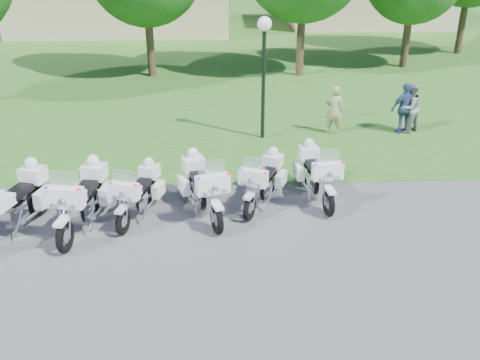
{
  "coord_description": "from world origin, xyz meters",
  "views": [
    {
      "loc": [
        0.54,
        -9.97,
        6.15
      ],
      "look_at": [
        0.92,
        1.2,
        0.95
      ],
      "focal_mm": 40.0,
      "sensor_mm": 36.0,
      "label": 1
    }
  ],
  "objects_px": {
    "motorcycle_5": "(263,180)",
    "bystander_a": "(334,110)",
    "motorcycle_2": "(83,197)",
    "motorcycle_6": "(317,173)",
    "motorcycle_1": "(14,201)",
    "bystander_b": "(409,108)",
    "lamp_post": "(264,47)",
    "bystander_c": "(405,109)",
    "motorcycle_4": "(203,186)",
    "motorcycle_3": "(139,192)"
  },
  "relations": [
    {
      "from": "motorcycle_5",
      "to": "bystander_a",
      "type": "distance_m",
      "value": 5.66
    },
    {
      "from": "motorcycle_2",
      "to": "motorcycle_6",
      "type": "xyz_separation_m",
      "value": [
        5.51,
        1.29,
        -0.06
      ]
    },
    {
      "from": "bystander_a",
      "to": "motorcycle_1",
      "type": "bearing_deg",
      "value": 49.08
    },
    {
      "from": "motorcycle_2",
      "to": "bystander_b",
      "type": "xyz_separation_m",
      "value": [
        9.39,
        6.05,
        0.11
      ]
    },
    {
      "from": "motorcycle_1",
      "to": "lamp_post",
      "type": "bearing_deg",
      "value": -120.33
    },
    {
      "from": "motorcycle_1",
      "to": "lamp_post",
      "type": "relative_size",
      "value": 0.66
    },
    {
      "from": "motorcycle_6",
      "to": "motorcycle_1",
      "type": "bearing_deg",
      "value": 3.37
    },
    {
      "from": "lamp_post",
      "to": "bystander_b",
      "type": "distance_m",
      "value": 5.35
    },
    {
      "from": "motorcycle_1",
      "to": "lamp_post",
      "type": "xyz_separation_m",
      "value": [
        5.96,
        5.79,
        2.2
      ]
    },
    {
      "from": "motorcycle_6",
      "to": "bystander_c",
      "type": "xyz_separation_m",
      "value": [
        3.69,
        4.68,
        0.17
      ]
    },
    {
      "from": "motorcycle_2",
      "to": "bystander_c",
      "type": "height_order",
      "value": "motorcycle_2"
    },
    {
      "from": "motorcycle_6",
      "to": "lamp_post",
      "type": "xyz_separation_m",
      "value": [
        -1.04,
        4.38,
        2.27
      ]
    },
    {
      "from": "motorcycle_4",
      "to": "motorcycle_5",
      "type": "xyz_separation_m",
      "value": [
        1.47,
        0.46,
        -0.07
      ]
    },
    {
      "from": "motorcycle_4",
      "to": "motorcycle_5",
      "type": "relative_size",
      "value": 1.15
    },
    {
      "from": "lamp_post",
      "to": "motorcycle_4",
      "type": "bearing_deg",
      "value": -109.37
    },
    {
      "from": "motorcycle_1",
      "to": "motorcycle_5",
      "type": "bearing_deg",
      "value": -153.06
    },
    {
      "from": "motorcycle_5",
      "to": "lamp_post",
      "type": "relative_size",
      "value": 0.54
    },
    {
      "from": "motorcycle_3",
      "to": "lamp_post",
      "type": "height_order",
      "value": "lamp_post"
    },
    {
      "from": "motorcycle_1",
      "to": "motorcycle_2",
      "type": "height_order",
      "value": "motorcycle_1"
    },
    {
      "from": "motorcycle_1",
      "to": "motorcycle_6",
      "type": "relative_size",
      "value": 1.08
    },
    {
      "from": "motorcycle_5",
      "to": "bystander_c",
      "type": "relative_size",
      "value": 1.24
    },
    {
      "from": "motorcycle_1",
      "to": "bystander_b",
      "type": "relative_size",
      "value": 1.52
    },
    {
      "from": "motorcycle_2",
      "to": "motorcycle_5",
      "type": "xyz_separation_m",
      "value": [
        4.15,
        1.02,
        -0.1
      ]
    },
    {
      "from": "motorcycle_3",
      "to": "motorcycle_6",
      "type": "xyz_separation_m",
      "value": [
        4.33,
        0.8,
        0.06
      ]
    },
    {
      "from": "motorcycle_6",
      "to": "motorcycle_5",
      "type": "bearing_deg",
      "value": 3.29
    },
    {
      "from": "bystander_b",
      "to": "bystander_c",
      "type": "height_order",
      "value": "same"
    },
    {
      "from": "bystander_c",
      "to": "motorcycle_4",
      "type": "bearing_deg",
      "value": 24.21
    },
    {
      "from": "bystander_a",
      "to": "bystander_b",
      "type": "distance_m",
      "value": 2.53
    },
    {
      "from": "bystander_b",
      "to": "motorcycle_2",
      "type": "bearing_deg",
      "value": -5.24
    },
    {
      "from": "lamp_post",
      "to": "bystander_b",
      "type": "bearing_deg",
      "value": 4.44
    },
    {
      "from": "motorcycle_4",
      "to": "lamp_post",
      "type": "bearing_deg",
      "value": -127.88
    },
    {
      "from": "bystander_b",
      "to": "bystander_a",
      "type": "bearing_deg",
      "value": -36.72
    },
    {
      "from": "motorcycle_2",
      "to": "lamp_post",
      "type": "bearing_deg",
      "value": -119.65
    },
    {
      "from": "motorcycle_6",
      "to": "motorcycle_4",
      "type": "bearing_deg",
      "value": 6.4
    },
    {
      "from": "bystander_a",
      "to": "motorcycle_3",
      "type": "bearing_deg",
      "value": 56.94
    },
    {
      "from": "motorcycle_6",
      "to": "bystander_b",
      "type": "xyz_separation_m",
      "value": [
        3.87,
        4.76,
        0.17
      ]
    },
    {
      "from": "motorcycle_1",
      "to": "motorcycle_6",
      "type": "height_order",
      "value": "motorcycle_1"
    },
    {
      "from": "motorcycle_3",
      "to": "motorcycle_5",
      "type": "bearing_deg",
      "value": -153.86
    },
    {
      "from": "motorcycle_4",
      "to": "motorcycle_6",
      "type": "height_order",
      "value": "motorcycle_4"
    },
    {
      "from": "lamp_post",
      "to": "bystander_c",
      "type": "height_order",
      "value": "lamp_post"
    },
    {
      "from": "motorcycle_3",
      "to": "bystander_b",
      "type": "relative_size",
      "value": 1.26
    },
    {
      "from": "motorcycle_6",
      "to": "bystander_c",
      "type": "relative_size",
      "value": 1.41
    },
    {
      "from": "motorcycle_2",
      "to": "lamp_post",
      "type": "height_order",
      "value": "lamp_post"
    },
    {
      "from": "motorcycle_4",
      "to": "motorcycle_2",
      "type": "bearing_deg",
      "value": -6.71
    },
    {
      "from": "motorcycle_2",
      "to": "motorcycle_4",
      "type": "relative_size",
      "value": 1.07
    },
    {
      "from": "lamp_post",
      "to": "motorcycle_3",
      "type": "bearing_deg",
      "value": -122.5
    },
    {
      "from": "motorcycle_5",
      "to": "lamp_post",
      "type": "distance_m",
      "value": 5.2
    },
    {
      "from": "motorcycle_2",
      "to": "bystander_a",
      "type": "bearing_deg",
      "value": -130.22
    },
    {
      "from": "motorcycle_3",
      "to": "motorcycle_5",
      "type": "relative_size",
      "value": 1.01
    },
    {
      "from": "motorcycle_1",
      "to": "motorcycle_2",
      "type": "distance_m",
      "value": 1.49
    }
  ]
}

